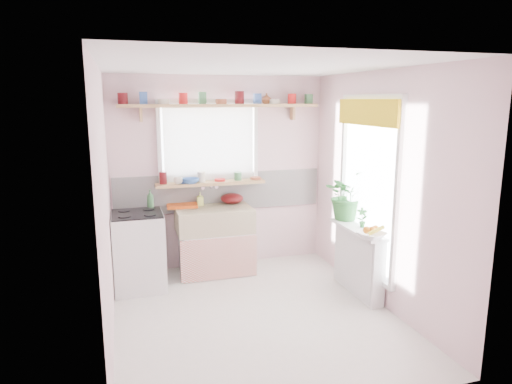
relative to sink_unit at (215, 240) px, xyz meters
name	(u,v)px	position (x,y,z in m)	size (l,w,h in m)	color
room	(287,170)	(0.81, -0.43, 0.94)	(3.20, 3.20, 3.20)	silver
sink_unit	(215,240)	(0.00, 0.00, 0.00)	(0.95, 0.65, 1.11)	white
cooker	(139,251)	(-0.95, -0.24, 0.03)	(0.58, 0.58, 0.93)	white
radiator_ledge	(358,260)	(1.45, -1.09, -0.03)	(0.22, 0.95, 0.78)	white
windowsill	(211,183)	(0.00, 0.19, 0.71)	(1.40, 0.22, 0.04)	tan
pine_shelf	(221,106)	(0.15, 0.18, 1.69)	(2.52, 0.24, 0.04)	tan
shelf_crockery	(221,99)	(0.15, 0.18, 1.76)	(2.47, 0.11, 0.12)	#590F14
sill_crockery	(207,178)	(-0.05, 0.19, 0.78)	(1.35, 0.11, 0.12)	#590F14
dish_tray	(182,205)	(-0.38, 0.21, 0.44)	(0.38, 0.29, 0.04)	#D04D12
colander	(232,198)	(0.28, 0.21, 0.49)	(0.30, 0.30, 0.14)	#530E10
jade_plant	(347,195)	(1.48, -0.69, 0.64)	(0.54, 0.47, 0.60)	#2B6C2E
fruit_bowl	(372,236)	(1.36, -1.49, 0.38)	(0.28, 0.28, 0.07)	white
herb_pot	(362,218)	(1.48, -1.08, 0.46)	(0.12, 0.08, 0.23)	#2A6A2C
soap_bottle_sink	(200,199)	(-0.14, 0.21, 0.51)	(0.08, 0.08, 0.18)	#CBDD62
sill_cup	(178,181)	(-0.42, 0.13, 0.77)	(0.11, 0.11, 0.09)	beige
sill_bowl	(191,181)	(-0.27, 0.13, 0.76)	(0.21, 0.21, 0.07)	#386AB8
shelf_vase	(267,99)	(0.77, 0.24, 1.78)	(0.13, 0.13, 0.13)	brown
cooker_bottle	(150,199)	(-0.78, -0.02, 0.59)	(0.09, 0.09, 0.22)	#38703F
fruit	(372,230)	(1.37, -1.49, 0.44)	(0.20, 0.14, 0.10)	orange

